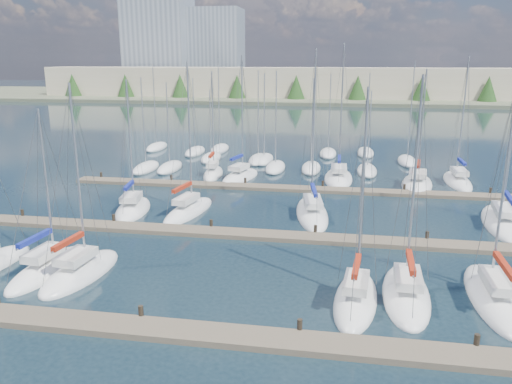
% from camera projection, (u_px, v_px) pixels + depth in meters
% --- Properties ---
extents(ground, '(400.00, 400.00, 0.00)m').
position_uv_depth(ground, '(304.00, 142.00, 78.93)').
color(ground, '#1B2D37').
rests_on(ground, ground).
extents(dock_near, '(44.00, 1.93, 1.10)m').
position_uv_depth(dock_near, '(214.00, 335.00, 23.69)').
color(dock_near, '#6B5E4C').
rests_on(dock_near, ground).
extents(dock_mid, '(44.00, 1.93, 1.10)m').
position_uv_depth(dock_mid, '(261.00, 235.00, 37.02)').
color(dock_mid, '#6B5E4C').
rests_on(dock_mid, ground).
extents(dock_far, '(44.00, 1.93, 1.10)m').
position_uv_depth(dock_far, '(282.00, 188.00, 50.34)').
color(dock_far, '#6B5E4C').
rests_on(dock_far, ground).
extents(sailboat_k, '(3.88, 9.81, 14.34)m').
position_uv_depth(sailboat_k, '(312.00, 213.00, 42.16)').
color(sailboat_k, white).
rests_on(sailboat_k, ground).
extents(sailboat_p, '(3.07, 9.08, 15.15)m').
position_uv_depth(sailboat_p, '(338.00, 178.00, 54.52)').
color(sailboat_p, white).
rests_on(sailboat_p, ground).
extents(sailboat_d, '(3.04, 7.55, 12.25)m').
position_uv_depth(sailboat_d, '(356.00, 299.00, 27.11)').
color(sailboat_d, white).
rests_on(sailboat_d, ground).
extents(sailboat_q, '(4.36, 9.08, 12.57)m').
position_uv_depth(sailboat_q, '(417.00, 184.00, 52.00)').
color(sailboat_q, white).
rests_on(sailboat_q, ground).
extents(sailboat_m, '(4.23, 10.08, 13.41)m').
position_uv_depth(sailboat_m, '(503.00, 222.00, 39.83)').
color(sailboat_m, white).
rests_on(sailboat_m, ground).
extents(sailboat_h, '(3.81, 7.29, 11.91)m').
position_uv_depth(sailboat_h, '(133.00, 209.00, 43.25)').
color(sailboat_h, white).
rests_on(sailboat_h, ground).
extents(sailboat_r, '(2.52, 8.48, 13.85)m').
position_uv_depth(sailboat_r, '(457.00, 181.00, 53.01)').
color(sailboat_r, white).
rests_on(sailboat_r, ground).
extents(sailboat_n, '(2.58, 6.75, 12.23)m').
position_uv_depth(sailboat_n, '(213.00, 174.00, 56.41)').
color(sailboat_n, white).
rests_on(sailboat_n, ground).
extents(sailboat_c, '(3.41, 7.47, 12.27)m').
position_uv_depth(sailboat_c, '(81.00, 272.00, 30.54)').
color(sailboat_c, white).
rests_on(sailboat_c, ground).
extents(sailboat_o, '(4.31, 7.82, 13.94)m').
position_uv_depth(sailboat_o, '(240.00, 177.00, 55.05)').
color(sailboat_o, white).
rests_on(sailboat_o, ground).
extents(sailboat_e, '(2.96, 8.12, 12.81)m').
position_uv_depth(sailboat_e, '(406.00, 294.00, 27.71)').
color(sailboat_e, white).
rests_on(sailboat_e, ground).
extents(sailboat_i, '(3.59, 8.38, 13.35)m').
position_uv_depth(sailboat_i, '(189.00, 211.00, 42.76)').
color(sailboat_i, white).
rests_on(sailboat_i, ground).
extents(sailboat_f, '(2.70, 8.96, 12.74)m').
position_uv_depth(sailboat_f, '(493.00, 297.00, 27.35)').
color(sailboat_f, white).
rests_on(sailboat_f, ground).
extents(sailboat_b, '(2.94, 7.77, 10.76)m').
position_uv_depth(sailboat_b, '(49.00, 268.00, 31.08)').
color(sailboat_b, white).
rests_on(sailboat_b, ground).
extents(distant_boats, '(36.93, 20.75, 13.30)m').
position_uv_depth(distant_boats, '(261.00, 159.00, 64.10)').
color(distant_boats, '#9EA0A5').
rests_on(distant_boats, ground).
extents(shoreline, '(400.00, 60.00, 38.00)m').
position_uv_depth(shoreline, '(285.00, 75.00, 164.60)').
color(shoreline, '#666B51').
rests_on(shoreline, ground).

